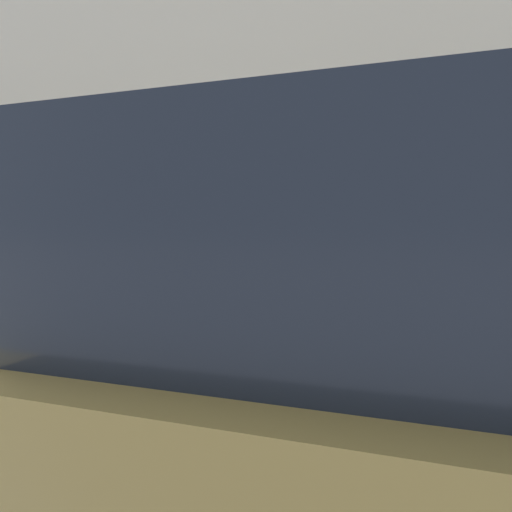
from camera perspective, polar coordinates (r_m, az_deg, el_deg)
name	(u,v)px	position (r m, az deg, el deg)	size (l,w,h in m)	color
ground_plane	(142,466)	(2.52, -15.93, -26.89)	(60.00, 60.00, 0.00)	slate
sidewalk	(257,343)	(4.36, 0.12, -12.38)	(24.00, 2.80, 0.10)	#ADAAA3
building_facade	(293,80)	(6.35, 5.29, 23.75)	(24.00, 0.30, 6.84)	beige
parking_meter	(256,220)	(2.93, 0.00, 5.14)	(0.21, 0.15, 1.68)	slate
parked_car_beside_meter	(501,379)	(1.68, 31.59, -14.76)	(4.30, 1.90, 1.56)	black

